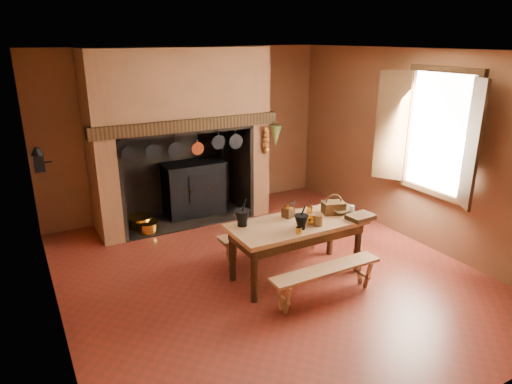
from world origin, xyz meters
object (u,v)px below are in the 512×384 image
bench_front (326,276)px  work_table (297,231)px  coffee_grinder (288,212)px  iron_range (194,188)px  mixing_bowl (340,209)px  wicker_basket (333,207)px

bench_front → work_table: bearing=90.0°
coffee_grinder → iron_range: bearing=80.8°
iron_range → mixing_bowl: bearing=-68.8°
iron_range → coffee_grinder: 2.51m
work_table → mixing_bowl: bearing=1.0°
work_table → bench_front: (-0.00, -0.63, -0.33)m
coffee_grinder → mixing_bowl: bearing=-31.8°
iron_range → work_table: iron_range is taller
bench_front → mixing_bowl: 1.06m
bench_front → mixing_bowl: (0.68, 0.64, 0.49)m
work_table → mixing_bowl: size_ratio=5.34×
coffee_grinder → mixing_bowl: size_ratio=0.61×
work_table → wicker_basket: (0.58, 0.03, 0.21)m
iron_range → coffee_grinder: (0.33, -2.46, 0.34)m
bench_front → wicker_basket: (0.58, 0.66, 0.53)m
work_table → coffee_grinder: (-0.01, 0.20, 0.19)m
iron_range → wicker_basket: (0.93, -2.63, 0.35)m
bench_front → wicker_basket: wicker_basket is taller
mixing_bowl → wicker_basket: wicker_basket is taller
iron_range → bench_front: (0.34, -3.29, -0.18)m
iron_range → wicker_basket: iron_range is taller
iron_range → bench_front: size_ratio=1.12×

